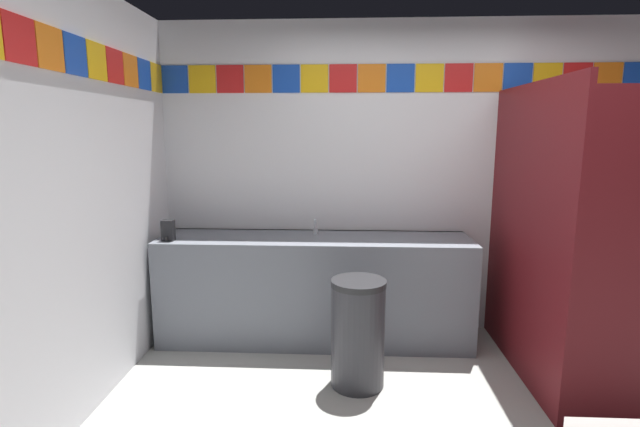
% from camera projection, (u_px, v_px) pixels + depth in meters
% --- Properties ---
extents(wall_back, '(4.38, 0.09, 2.57)m').
position_uv_depth(wall_back, '(425.00, 179.00, 3.94)').
color(wall_back, silver).
rests_on(wall_back, ground_plane).
extents(wall_side, '(0.09, 3.22, 2.57)m').
position_uv_depth(wall_side, '(44.00, 209.00, 2.44)').
color(wall_side, silver).
rests_on(wall_side, ground_plane).
extents(vanity_counter, '(2.47, 0.58, 0.85)m').
position_uv_depth(vanity_counter, '(315.00, 288.00, 3.81)').
color(vanity_counter, slate).
rests_on(vanity_counter, ground_plane).
extents(faucet_center, '(0.04, 0.10, 0.14)m').
position_uv_depth(faucet_center, '(315.00, 228.00, 3.82)').
color(faucet_center, silver).
rests_on(faucet_center, vanity_counter).
extents(soap_dispenser, '(0.09, 0.09, 0.16)m').
position_uv_depth(soap_dispenser, '(168.00, 230.00, 3.61)').
color(soap_dispenser, black).
rests_on(soap_dispenser, vanity_counter).
extents(stall_divider, '(0.92, 1.43, 2.00)m').
position_uv_depth(stall_divider, '(568.00, 241.00, 2.97)').
color(stall_divider, maroon).
rests_on(stall_divider, ground_plane).
extents(toilet, '(0.39, 0.49, 0.74)m').
position_uv_depth(toilet, '(591.00, 315.00, 3.58)').
color(toilet, white).
rests_on(toilet, ground_plane).
extents(trash_bin, '(0.36, 0.36, 0.73)m').
position_uv_depth(trash_bin, '(358.00, 333.00, 3.12)').
color(trash_bin, '#333338').
rests_on(trash_bin, ground_plane).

